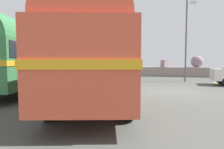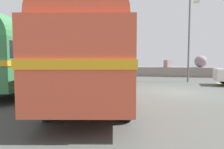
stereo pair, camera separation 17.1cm
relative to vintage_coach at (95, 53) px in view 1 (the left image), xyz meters
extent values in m
cube|color=#444642|center=(3.46, 3.39, -2.04)|extent=(32.00, 26.00, 0.02)
cube|color=gray|center=(3.46, 15.19, -1.50)|extent=(31.36, 1.80, 1.10)
cube|color=gray|center=(-8.63, 15.23, -0.55)|extent=(1.11, 1.14, 0.80)
cube|color=gray|center=(-4.87, 15.18, -0.39)|extent=(1.46, 1.42, 1.13)
cube|color=gray|center=(-1.17, 15.43, -0.58)|extent=(0.79, 0.69, 0.73)
cube|color=gray|center=(3.58, 15.00, -0.54)|extent=(1.00, 1.00, 0.81)
sphere|color=gray|center=(7.14, 15.40, -0.28)|extent=(1.34, 1.34, 1.34)
cube|color=yellow|center=(7.14, 6.89, -2.03)|extent=(0.12, 4.40, 0.01)
cylinder|color=black|center=(-1.71, 2.25, -1.55)|extent=(0.51, 1.00, 0.96)
cylinder|color=black|center=(0.43, 2.79, -1.55)|extent=(0.51, 1.00, 0.96)
cylinder|color=black|center=(-0.43, -2.80, -1.55)|extent=(0.51, 1.00, 0.96)
cylinder|color=black|center=(1.71, -2.26, -1.55)|extent=(0.51, 1.00, 0.96)
cube|color=#D45134|center=(0.00, 0.00, -0.48)|extent=(4.38, 8.73, 2.10)
cylinder|color=#D45134|center=(0.00, 0.00, 0.57)|extent=(4.11, 8.36, 2.20)
cube|color=gold|center=(0.00, 0.00, -0.42)|extent=(4.45, 8.83, 0.20)
cube|color=black|center=(0.00, 0.00, 0.10)|extent=(4.34, 8.42, 0.64)
cube|color=silver|center=(-1.04, 4.14, -1.35)|extent=(2.25, 0.71, 0.28)
cylinder|color=black|center=(-6.41, 4.08, -1.55)|extent=(0.50, 1.00, 0.96)
cylinder|color=black|center=(-4.27, 4.60, -1.55)|extent=(0.50, 1.00, 0.96)
cylinder|color=black|center=(-3.05, -0.47, -1.55)|extent=(0.50, 1.00, 0.96)
cube|color=#347543|center=(-4.73, 1.81, -0.48)|extent=(4.30, 8.73, 2.10)
cylinder|color=#347543|center=(-4.73, 1.81, 0.57)|extent=(4.03, 8.35, 2.20)
cube|color=gold|center=(-4.73, 1.81, -0.42)|extent=(4.37, 8.82, 0.20)
cube|color=black|center=(-4.73, 1.81, 0.10)|extent=(4.26, 8.41, 0.64)
cube|color=silver|center=(-5.73, 5.96, -1.35)|extent=(2.25, 0.69, 0.28)
cylinder|color=black|center=(7.36, 8.05, -1.72)|extent=(0.63, 0.25, 0.62)
cylinder|color=#5B5B60|center=(4.95, 9.06, 1.34)|extent=(0.14, 0.14, 6.78)
cube|color=beige|center=(5.50, 9.49, 4.63)|extent=(0.44, 0.24, 0.18)
camera|label=1|loc=(2.46, -7.41, -0.38)|focal=29.52mm
camera|label=2|loc=(2.63, -7.37, -0.38)|focal=29.52mm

